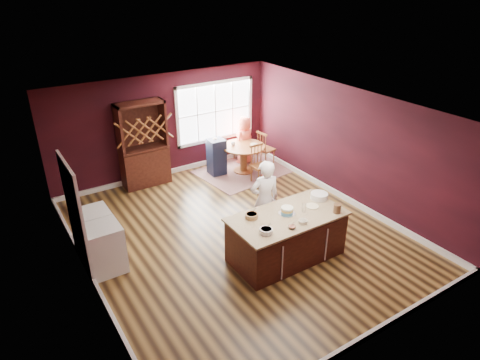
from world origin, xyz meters
name	(u,v)px	position (x,y,z in m)	size (l,w,h in m)	color
room_shell	(236,176)	(0.00, 0.00, 1.35)	(7.00, 7.00, 7.00)	olive
window	(215,111)	(1.50, 3.47, 1.50)	(2.36, 0.10, 1.66)	white
doorway	(76,219)	(-2.97, 0.60, 1.02)	(0.08, 1.26, 2.13)	white
kitchen_island	(286,237)	(0.36, -1.18, 0.44)	(2.17, 1.13, 0.92)	black
dining_table	(244,153)	(1.81, 2.51, 0.53)	(1.16, 1.16, 0.75)	brown
baker	(265,200)	(0.42, -0.39, 0.85)	(0.62, 0.41, 1.71)	white
layer_cake	(287,211)	(0.40, -1.12, 0.98)	(0.32, 0.32, 0.13)	white
bowl_blue	(266,231)	(-0.31, -1.45, 0.96)	(0.23, 0.23, 0.09)	white
bowl_yellow	(252,216)	(-0.24, -0.90, 0.96)	(0.24, 0.24, 0.09)	olive
bowl_pink	(292,227)	(0.16, -1.57, 0.94)	(0.14, 0.14, 0.05)	white
bowl_olive	(303,222)	(0.43, -1.54, 0.95)	(0.16, 0.16, 0.06)	beige
drinking_glass	(304,208)	(0.71, -1.24, 1.00)	(0.08, 0.08, 0.16)	silver
dinner_plate	(312,206)	(0.96, -1.18, 0.93)	(0.25, 0.25, 0.02)	beige
white_tub	(319,196)	(1.29, -1.01, 0.98)	(0.34, 0.34, 0.12)	silver
stoneware_crock	(337,208)	(1.20, -1.59, 1.01)	(0.15, 0.15, 0.17)	#4A3027
rug	(243,171)	(1.81, 2.51, 0.01)	(2.33, 1.80, 0.01)	brown
chair_east	(266,148)	(2.60, 2.58, 0.50)	(0.42, 0.40, 1.00)	brown
chair_south	(260,164)	(1.80, 1.72, 0.51)	(0.42, 0.40, 1.01)	brown
chair_north	(242,144)	(2.22, 3.24, 0.48)	(0.40, 0.38, 0.95)	#9A612F
seated_woman	(245,140)	(2.15, 2.99, 0.68)	(0.67, 0.43, 1.36)	#F7644C
high_chair	(217,156)	(1.12, 2.78, 0.51)	(0.42, 0.42, 1.03)	black
toddler	(213,145)	(1.06, 2.86, 0.81)	(0.18, 0.14, 0.26)	#8CA5BF
table_plate	(254,144)	(2.09, 2.43, 0.76)	(0.21, 0.21, 0.02)	beige
table_cup	(233,144)	(1.59, 2.69, 0.80)	(0.11, 0.11, 0.09)	silver
hutch	(143,145)	(-0.70, 3.22, 1.08)	(1.18, 0.49, 2.16)	black
washer	(105,249)	(-2.64, 0.28, 0.46)	(0.63, 0.61, 0.92)	silver
dryer	(95,232)	(-2.64, 0.92, 0.46)	(0.63, 0.61, 0.92)	white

